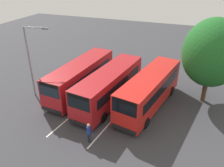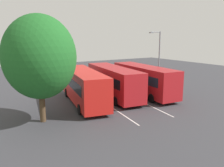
# 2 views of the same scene
# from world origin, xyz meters

# --- Properties ---
(ground_plane) EXTENTS (71.94, 71.94, 0.00)m
(ground_plane) POSITION_xyz_m (0.00, 0.00, 0.00)
(ground_plane) COLOR #38383D
(bus_far_left) EXTENTS (10.08, 3.24, 3.25)m
(bus_far_left) POSITION_xyz_m (-0.12, -3.52, 1.78)
(bus_far_left) COLOR #AD191E
(bus_far_left) RESTS_ON ground
(bus_center_left) EXTENTS (10.14, 3.72, 3.25)m
(bus_center_left) POSITION_xyz_m (0.71, -0.04, 1.78)
(bus_center_left) COLOR #AD191E
(bus_center_left) RESTS_ON ground
(bus_center_right) EXTENTS (10.18, 4.20, 3.25)m
(bus_center_right) POSITION_xyz_m (0.13, 3.74, 1.78)
(bus_center_right) COLOR red
(bus_center_right) RESTS_ON ground
(pedestrian) EXTENTS (0.34, 0.34, 1.74)m
(pedestrian) POSITION_xyz_m (6.75, 0.70, 1.03)
(pedestrian) COLOR #232833
(pedestrian) RESTS_ON ground
(street_lamp) EXTENTS (0.78, 2.30, 7.12)m
(street_lamp) POSITION_xyz_m (2.10, -7.59, 4.12)
(street_lamp) COLOR gray
(street_lamp) RESTS_ON ground
(depot_tree) EXTENTS (5.96, 5.37, 8.15)m
(depot_tree) POSITION_xyz_m (-2.80, 8.58, 5.01)
(depot_tree) COLOR #4C3823
(depot_tree) RESTS_ON ground
(lane_stripe_outer_left) EXTENTS (14.88, 1.99, 0.01)m
(lane_stripe_outer_left) POSITION_xyz_m (0.00, -1.79, 0.00)
(lane_stripe_outer_left) COLOR silver
(lane_stripe_outer_left) RESTS_ON ground
(lane_stripe_inner_left) EXTENTS (14.88, 1.99, 0.01)m
(lane_stripe_inner_left) POSITION_xyz_m (0.00, 1.79, 0.00)
(lane_stripe_inner_left) COLOR silver
(lane_stripe_inner_left) RESTS_ON ground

